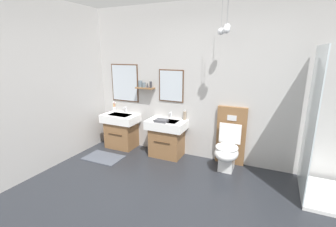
{
  "coord_description": "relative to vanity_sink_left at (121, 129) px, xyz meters",
  "views": [
    {
      "loc": [
        0.91,
        -1.89,
        1.86
      ],
      "look_at": [
        -0.66,
        1.55,
        0.87
      ],
      "focal_mm": 24.98,
      "sensor_mm": 36.0,
      "label": 1
    }
  ],
  "objects": [
    {
      "name": "vanity_sink_left",
      "position": [
        0.0,
        0.0,
        0.0
      ],
      "size": [
        0.7,
        0.47,
        0.68
      ],
      "color": "brown",
      "rests_on": "ground"
    },
    {
      "name": "wall_left",
      "position": [
        -0.61,
        -1.77,
        0.97
      ],
      "size": [
        0.12,
        4.17,
        2.68
      ],
      "primitive_type": "cube",
      "color": "#B7B5B2",
      "rests_on": "ground"
    },
    {
      "name": "tap_on_left_sink",
      "position": [
        0.0,
        0.17,
        0.38
      ],
      "size": [
        0.03,
        0.13,
        0.11
      ],
      "color": "silver",
      "rests_on": "vanity_sink_left"
    },
    {
      "name": "toilet",
      "position": [
        2.12,
        -0.0,
        0.01
      ],
      "size": [
        0.48,
        0.62,
        1.0
      ],
      "color": "brown",
      "rests_on": "ground"
    },
    {
      "name": "toothbrush_cup",
      "position": [
        -0.27,
        0.16,
        0.37
      ],
      "size": [
        0.07,
        0.08,
        0.21
      ],
      "color": "silver",
      "rests_on": "vanity_sink_left"
    },
    {
      "name": "folded_hand_towel",
      "position": [
        0.96,
        -0.14,
        0.33
      ],
      "size": [
        0.22,
        0.16,
        0.04
      ],
      "primitive_type": "cube",
      "color": "#47474C",
      "rests_on": "vanity_sink_right"
    },
    {
      "name": "shower_tray",
      "position": [
        3.46,
        -0.31,
        0.04
      ],
      "size": [
        0.96,
        0.87,
        1.95
      ],
      "color": "white",
      "rests_on": "ground"
    },
    {
      "name": "wall_back",
      "position": [
        1.77,
        0.26,
        0.97
      ],
      "size": [
        4.92,
        0.63,
        2.68
      ],
      "color": "#B7B5B2",
      "rests_on": "ground"
    },
    {
      "name": "tap_on_right_sink",
      "position": [
        1.0,
        0.17,
        0.38
      ],
      "size": [
        0.03,
        0.13,
        0.11
      ],
      "color": "silver",
      "rests_on": "vanity_sink_right"
    },
    {
      "name": "bath_mat",
      "position": [
        0.0,
        -0.59,
        -0.36
      ],
      "size": [
        0.68,
        0.44,
        0.01
      ],
      "primitive_type": "cube",
      "color": "#474C56",
      "rests_on": "ground"
    },
    {
      "name": "soap_dispenser",
      "position": [
        1.28,
        0.17,
        0.39
      ],
      "size": [
        0.06,
        0.06,
        0.19
      ],
      "color": "gray",
      "rests_on": "vanity_sink_right"
    },
    {
      "name": "vanity_sink_right",
      "position": [
        1.0,
        0.0,
        0.0
      ],
      "size": [
        0.7,
        0.47,
        0.68
      ],
      "color": "brown",
      "rests_on": "ground"
    }
  ]
}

